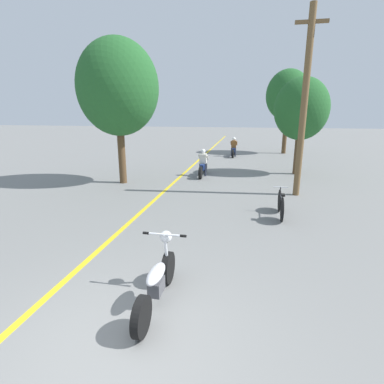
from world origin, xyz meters
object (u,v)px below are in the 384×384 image
Objects in this scene: roadside_tree_right_far at (288,95)px; roadside_tree_left at (118,88)px; roadside_tree_right_near at (301,109)px; motorcycle_foreground at (157,280)px; motorcycle_rider_lead at (203,166)px; utility_pole at (304,103)px; motorcycle_rider_far at (234,149)px; bicycle_parked at (281,204)px.

roadside_tree_left is (-8.14, -11.71, -0.20)m from roadside_tree_right_far.
roadside_tree_right_near is 0.78× the size of roadside_tree_right_far.
motorcycle_foreground is at bearing -101.13° from roadside_tree_right_far.
motorcycle_foreground is 0.96× the size of motorcycle_rider_lead.
utility_pole is 3.30× the size of motorcycle_foreground.
roadside_tree_right_near is 2.28× the size of motorcycle_rider_lead.
utility_pole is 1.09× the size of roadside_tree_left.
motorcycle_rider_far is 12.82m from bicycle_parked.
utility_pole is 1.08× the size of roadside_tree_right_far.
roadside_tree_right_near is at bearing 72.31° from motorcycle_foreground.
motorcycle_rider_lead is (-0.90, 10.44, 0.09)m from motorcycle_foreground.
utility_pole is at bearing -93.21° from roadside_tree_right_far.
roadside_tree_right_far is 11.31m from motorcycle_rider_lead.
roadside_tree_left is (-7.45, 0.64, 0.67)m from utility_pole.
motorcycle_foreground is 1.21× the size of bicycle_parked.
roadside_tree_left is 5.36m from motorcycle_rider_lead.
roadside_tree_right_near is at bearing 82.71° from utility_pole.
utility_pole is 4.14m from bicycle_parked.
roadside_tree_left reaches higher than motorcycle_rider_far.
roadside_tree_left is 8.30m from bicycle_parked.
bicycle_parked is (-0.82, -2.68, -3.05)m from utility_pole.
motorcycle_rider_far is at bearing 64.54° from roadside_tree_left.
motorcycle_rider_lead is at bearing 145.42° from utility_pole.
roadside_tree_right_near is 2.32× the size of motorcycle_rider_far.
roadside_tree_right_far is 2.93× the size of motorcycle_rider_lead.
motorcycle_rider_far reaches higher than motorcycle_rider_lead.
motorcycle_rider_far is (0.21, 17.54, 0.10)m from motorcycle_foreground.
motorcycle_rider_far is at bearing 99.89° from bicycle_parked.
roadside_tree_left reaches higher than roadside_tree_right_near.
roadside_tree_right_near is 7.61m from bicycle_parked.
roadside_tree_right_far is at bearing 32.94° from motorcycle_rider_far.
bicycle_parked is (3.30, -5.53, -0.13)m from motorcycle_rider_lead.
utility_pole is 5.80m from motorcycle_rider_lead.
motorcycle_foreground is at bearing -107.69° from roadside_tree_right_near.
roadside_tree_left is at bearing 153.36° from bicycle_parked.
motorcycle_rider_lead is 7.19m from motorcycle_rider_far.
motorcycle_rider_far is (-3.56, 5.72, -2.72)m from roadside_tree_right_near.
motorcycle_rider_lead is (-4.13, 2.84, -2.92)m from utility_pole.
motorcycle_rider_lead is at bearing -98.83° from motorcycle_rider_far.
bicycle_parked is (-1.36, -6.91, -2.86)m from roadside_tree_right_near.
roadside_tree_right_far reaches higher than motorcycle_rider_far.
roadside_tree_right_near is 2.87× the size of bicycle_parked.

